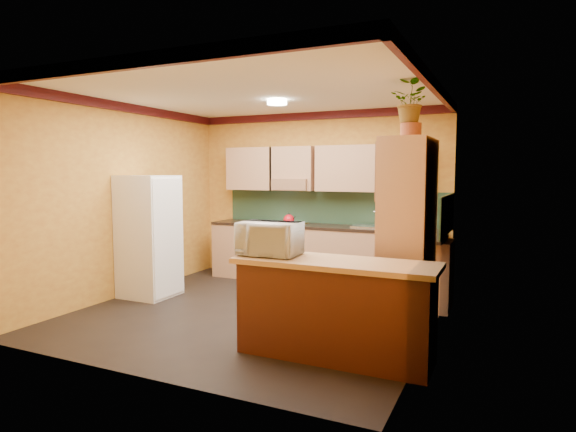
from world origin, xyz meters
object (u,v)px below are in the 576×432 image
object	(u,v)px
base_cabinets_back	(321,256)
microwave	(270,239)
pantry	(407,237)
breakfast_bar	(335,312)
fridge	(149,236)
stove	(285,252)

from	to	relation	value
base_cabinets_back	microwave	xyz separation A→B (m)	(0.52, -2.79, 0.65)
pantry	microwave	world-z (taller)	pantry
breakfast_bar	fridge	bearing A→B (deg)	161.15
pantry	fridge	bearing A→B (deg)	178.51
base_cabinets_back	breakfast_bar	size ratio (longest dim) A/B	2.03
base_cabinets_back	fridge	size ratio (longest dim) A/B	2.15
pantry	base_cabinets_back	bearing A→B (deg)	132.80
microwave	fridge	bearing A→B (deg)	153.33
base_cabinets_back	stove	world-z (taller)	stove
stove	microwave	xyz separation A→B (m)	(1.15, -2.79, 0.64)
fridge	microwave	distance (m)	2.68
base_cabinets_back	pantry	world-z (taller)	pantry
fridge	microwave	size ratio (longest dim) A/B	2.88
base_cabinets_back	breakfast_bar	bearing A→B (deg)	-66.62
fridge	stove	bearing A→B (deg)	53.13
base_cabinets_back	pantry	xyz separation A→B (m)	(1.68, -1.82, 0.61)
base_cabinets_back	fridge	xyz separation A→B (m)	(-1.92, -1.72, 0.41)
fridge	breakfast_bar	distance (m)	3.33
stove	fridge	distance (m)	2.19
stove	pantry	xyz separation A→B (m)	(2.31, -1.82, 0.59)
pantry	microwave	distance (m)	1.51
stove	fridge	bearing A→B (deg)	-126.87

